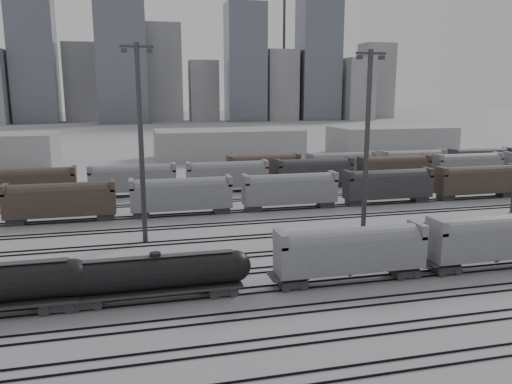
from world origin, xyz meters
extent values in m
plane|color=#B4B4B9|center=(0.00, 0.00, 0.00)|extent=(900.00, 900.00, 0.00)
cube|color=black|center=(0.00, -14.72, 0.08)|extent=(220.00, 0.07, 0.16)
cube|color=black|center=(0.00, -13.28, 0.08)|extent=(220.00, 0.07, 0.16)
cube|color=black|center=(0.00, -9.72, 0.08)|extent=(220.00, 0.07, 0.16)
cube|color=black|center=(0.00, -8.28, 0.08)|extent=(220.00, 0.07, 0.16)
cube|color=black|center=(0.00, -4.72, 0.08)|extent=(220.00, 0.07, 0.16)
cube|color=black|center=(0.00, -3.28, 0.08)|extent=(220.00, 0.07, 0.16)
cube|color=black|center=(0.00, 0.28, 0.08)|extent=(220.00, 0.07, 0.16)
cube|color=black|center=(0.00, 1.72, 0.08)|extent=(220.00, 0.07, 0.16)
cube|color=black|center=(0.00, 5.28, 0.08)|extent=(220.00, 0.07, 0.16)
cube|color=black|center=(0.00, 6.72, 0.08)|extent=(220.00, 0.07, 0.16)
cube|color=black|center=(0.00, 10.28, 0.08)|extent=(220.00, 0.07, 0.16)
cube|color=black|center=(0.00, 11.72, 0.08)|extent=(220.00, 0.07, 0.16)
cube|color=black|center=(0.00, 17.28, 0.08)|extent=(220.00, 0.07, 0.16)
cube|color=black|center=(0.00, 18.72, 0.08)|extent=(220.00, 0.07, 0.16)
cube|color=black|center=(0.00, 24.28, 0.08)|extent=(220.00, 0.07, 0.16)
cube|color=black|center=(0.00, 25.72, 0.08)|extent=(220.00, 0.07, 0.16)
cube|color=black|center=(0.00, 31.28, 0.08)|extent=(220.00, 0.07, 0.16)
cube|color=black|center=(0.00, 32.72, 0.08)|extent=(220.00, 0.07, 0.16)
cube|color=black|center=(0.00, 39.28, 0.08)|extent=(220.00, 0.07, 0.16)
cube|color=black|center=(0.00, 40.72, 0.08)|extent=(220.00, 0.07, 0.16)
cube|color=black|center=(0.00, 47.28, 0.08)|extent=(220.00, 0.07, 0.16)
cube|color=black|center=(0.00, 48.72, 0.08)|extent=(220.00, 0.07, 0.16)
cube|color=black|center=(0.00, 55.28, 0.08)|extent=(220.00, 0.07, 0.16)
cube|color=black|center=(0.00, 56.72, 0.08)|extent=(220.00, 0.07, 0.16)
cube|color=#242427|center=(-22.47, 1.00, 0.59)|extent=(2.77, 2.24, 0.75)
sphere|color=black|center=(-21.14, 1.00, 2.83)|extent=(3.09, 3.09, 3.09)
cube|color=#242427|center=(-20.13, 1.00, 0.54)|extent=(2.55, 2.06, 0.69)
cube|color=#242427|center=(-8.35, 1.00, 0.54)|extent=(2.55, 2.06, 0.69)
cube|color=#242427|center=(-14.24, 1.00, 1.03)|extent=(15.22, 2.65, 0.25)
cylinder|color=black|center=(-14.24, 1.00, 2.60)|extent=(14.24, 2.85, 2.85)
sphere|color=black|center=(-21.36, 1.00, 2.60)|extent=(2.85, 2.85, 2.85)
sphere|color=black|center=(-7.12, 1.00, 2.60)|extent=(2.85, 2.85, 2.85)
cylinder|color=black|center=(-14.24, 1.00, 4.17)|extent=(0.98, 0.98, 0.49)
cube|color=#242427|center=(-14.24, 1.00, 4.07)|extent=(13.74, 0.88, 0.06)
cube|color=#242427|center=(-1.67, 1.00, 0.54)|extent=(2.56, 2.07, 0.69)
cube|color=#242427|center=(10.13, 1.00, 0.54)|extent=(2.56, 2.07, 0.69)
cube|color=gray|center=(4.23, 1.00, 2.85)|extent=(14.75, 2.95, 3.15)
cylinder|color=gray|center=(4.23, 1.00, 4.03)|extent=(13.38, 2.85, 2.85)
cube|color=gray|center=(-2.85, 1.00, 4.82)|extent=(0.69, 2.95, 1.38)
cube|color=gray|center=(11.31, 1.00, 4.82)|extent=(0.69, 2.95, 1.38)
cone|color=#242427|center=(4.23, 1.00, 0.93)|extent=(2.36, 2.36, 0.89)
cube|color=#242427|center=(14.69, 1.00, 0.56)|extent=(2.67, 2.16, 0.72)
cube|color=gray|center=(20.84, 1.00, 2.98)|extent=(15.40, 3.08, 3.28)
cylinder|color=gray|center=(20.84, 1.00, 4.21)|extent=(13.96, 2.98, 2.98)
cube|color=gray|center=(13.45, 1.00, 5.03)|extent=(0.72, 3.08, 1.44)
cone|color=#242427|center=(20.84, 1.00, 0.98)|extent=(2.46, 2.46, 0.92)
cylinder|color=#353537|center=(-14.74, 19.51, 11.89)|extent=(0.61, 0.61, 23.78)
cube|color=#353537|center=(-14.74, 19.51, 23.31)|extent=(3.80, 0.29, 0.29)
cube|color=#353537|center=(-16.16, 19.51, 22.83)|extent=(0.67, 0.48, 0.48)
cube|color=#353537|center=(-13.31, 19.51, 22.83)|extent=(0.67, 0.48, 0.48)
cylinder|color=#353537|center=(11.34, 12.88, 11.49)|extent=(0.59, 0.59, 22.99)
cube|color=#353537|center=(11.34, 12.88, 22.53)|extent=(3.68, 0.28, 0.28)
cube|color=#353537|center=(9.96, 12.88, 22.07)|extent=(0.64, 0.46, 0.46)
cube|color=#353537|center=(12.72, 12.88, 22.07)|extent=(0.64, 0.46, 0.46)
cube|color=#49382E|center=(-26.00, 32.00, 2.80)|extent=(15.00, 3.00, 5.60)
cube|color=gray|center=(-9.00, 32.00, 2.80)|extent=(15.00, 3.00, 5.60)
cube|color=gray|center=(8.00, 32.00, 2.80)|extent=(15.00, 3.00, 5.60)
cube|color=#242427|center=(25.00, 32.00, 2.80)|extent=(15.00, 3.00, 5.60)
cube|color=#49382E|center=(42.00, 32.00, 2.80)|extent=(15.00, 3.00, 5.60)
cube|color=#49382E|center=(-33.00, 48.00, 2.80)|extent=(15.00, 3.00, 5.60)
cube|color=gray|center=(-16.00, 48.00, 2.80)|extent=(15.00, 3.00, 5.60)
cube|color=gray|center=(1.00, 48.00, 2.80)|extent=(15.00, 3.00, 5.60)
cube|color=#242427|center=(18.00, 48.00, 2.80)|extent=(15.00, 3.00, 5.60)
cube|color=#49382E|center=(35.00, 48.00, 2.80)|extent=(15.00, 3.00, 5.60)
cube|color=gray|center=(52.00, 48.00, 2.80)|extent=(15.00, 3.00, 5.60)
cube|color=#49382E|center=(10.00, 56.00, 2.80)|extent=(15.00, 3.00, 5.60)
cube|color=gray|center=(27.00, 56.00, 2.80)|extent=(15.00, 3.00, 5.60)
cube|color=gray|center=(44.00, 56.00, 2.80)|extent=(15.00, 3.00, 5.60)
cube|color=#242427|center=(61.00, 56.00, 2.80)|extent=(15.00, 3.00, 5.60)
cube|color=#959597|center=(10.00, 95.00, 4.00)|extent=(40.00, 18.00, 8.00)
cube|color=#959597|center=(60.00, 95.00, 4.00)|extent=(35.00, 18.00, 8.00)
cube|color=#545965|center=(-70.00, 280.00, 40.00)|extent=(25.00, 20.00, 80.00)
cube|color=#9B9B9E|center=(-45.00, 280.00, 24.00)|extent=(20.00, 16.00, 48.00)
cube|color=#545965|center=(-20.00, 280.00, 47.50)|extent=(28.00, 22.40, 95.00)
cube|color=#9B9B9E|center=(5.00, 280.00, 30.00)|extent=(22.00, 17.60, 60.00)
cube|color=#9B9B9E|center=(30.00, 280.00, 19.00)|extent=(18.00, 14.40, 38.00)
cube|color=#545965|center=(55.00, 280.00, 36.00)|extent=(24.00, 19.20, 72.00)
cube|color=#9B9B9E|center=(80.00, 280.00, 22.50)|extent=(20.00, 16.00, 45.00)
cube|color=#545965|center=(105.00, 280.00, 44.00)|extent=(26.00, 20.80, 88.00)
cube|color=#9B9B9E|center=(130.00, 280.00, 20.00)|extent=(18.00, 14.40, 40.00)
cube|color=#9B9B9E|center=(155.00, 280.00, 26.00)|extent=(22.00, 17.60, 52.00)
cylinder|color=#353537|center=(-30.00, 305.00, 50.00)|extent=(1.80, 1.80, 100.00)
cylinder|color=#353537|center=(90.00, 305.00, 50.00)|extent=(1.80, 1.80, 100.00)
camera|label=1|loc=(-15.64, -41.43, 18.14)|focal=35.00mm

